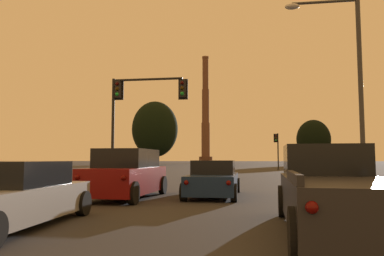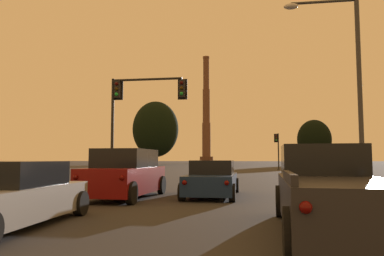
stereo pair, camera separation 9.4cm
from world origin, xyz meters
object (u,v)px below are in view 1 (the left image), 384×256
at_px(pickup_truck_right_lane_second, 336,192).
at_px(suv_left_lane_front, 127,174).
at_px(sedan_center_lane_front, 214,179).
at_px(sedan_left_lane_second, 11,196).
at_px(traffic_light_far_right, 277,146).
at_px(street_lamp, 348,71).
at_px(smokestack, 206,121).
at_px(traffic_light_overhead_left, 137,103).

height_order(pickup_truck_right_lane_second, suv_left_lane_front, suv_left_lane_front).
xyz_separation_m(sedan_center_lane_front, sedan_left_lane_second, (-3.71, -7.55, 0.00)).
bearing_deg(suv_left_lane_front, traffic_light_far_right, 79.42).
xyz_separation_m(pickup_truck_right_lane_second, traffic_light_far_right, (2.30, 47.22, 2.63)).
height_order(sedan_left_lane_second, traffic_light_far_right, traffic_light_far_right).
xyz_separation_m(suv_left_lane_front, traffic_light_far_right, (8.68, 41.44, 2.54)).
height_order(suv_left_lane_front, traffic_light_far_right, traffic_light_far_right).
height_order(street_lamp, smokestack, smokestack).
relative_size(sedan_left_lane_second, street_lamp, 0.56).
relative_size(sedan_center_lane_front, smokestack, 0.11).
relative_size(traffic_light_overhead_left, street_lamp, 0.75).
xyz_separation_m(pickup_truck_right_lane_second, traffic_light_overhead_left, (-8.43, 13.62, 4.06)).
distance_m(suv_left_lane_front, sedan_center_lane_front, 3.46).
relative_size(traffic_light_far_right, smokestack, 0.12).
distance_m(suv_left_lane_front, traffic_light_far_right, 42.42).
height_order(traffic_light_overhead_left, traffic_light_far_right, traffic_light_overhead_left).
distance_m(pickup_truck_right_lane_second, suv_left_lane_front, 8.60).
height_order(sedan_center_lane_front, street_lamp, street_lamp).
distance_m(pickup_truck_right_lane_second, traffic_light_far_right, 47.35).
distance_m(sedan_left_lane_second, traffic_light_overhead_left, 14.86).
relative_size(sedan_left_lane_second, traffic_light_far_right, 0.92).
distance_m(pickup_truck_right_lane_second, sedan_center_lane_front, 7.68).
height_order(sedan_left_lane_second, traffic_light_overhead_left, traffic_light_overhead_left).
height_order(suv_left_lane_front, sedan_center_lane_front, suv_left_lane_front).
xyz_separation_m(sedan_left_lane_second, street_lamp, (9.41, 9.25, 4.60)).
bearing_deg(traffic_light_overhead_left, sedan_left_lane_second, -83.68).
bearing_deg(pickup_truck_right_lane_second, traffic_light_far_right, 89.72).
bearing_deg(pickup_truck_right_lane_second, suv_left_lane_front, 140.34).
height_order(suv_left_lane_front, sedan_left_lane_second, suv_left_lane_front).
bearing_deg(sedan_left_lane_second, pickup_truck_right_lane_second, 1.88).
bearing_deg(pickup_truck_right_lane_second, traffic_light_overhead_left, 124.27).
height_order(suv_left_lane_front, smokestack, smokestack).
distance_m(traffic_light_overhead_left, smokestack, 122.64).
distance_m(sedan_center_lane_front, sedan_left_lane_second, 8.41).
height_order(sedan_center_lane_front, sedan_left_lane_second, same).
relative_size(sedan_left_lane_second, traffic_light_overhead_left, 0.75).
bearing_deg(traffic_light_far_right, smokestack, 103.08).
bearing_deg(street_lamp, traffic_light_overhead_left, 155.87).
xyz_separation_m(sedan_center_lane_front, traffic_light_overhead_left, (-5.28, 6.61, 4.20)).
distance_m(sedan_left_lane_second, street_lamp, 13.97).
bearing_deg(sedan_left_lane_second, traffic_light_overhead_left, 93.63).
relative_size(pickup_truck_right_lane_second, suv_left_lane_front, 1.13).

